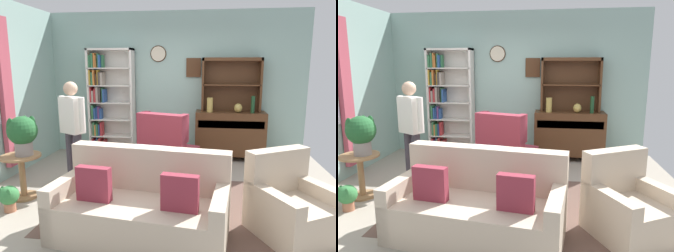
% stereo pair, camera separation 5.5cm
% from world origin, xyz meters
% --- Properties ---
extents(ground_plane, '(5.40, 4.60, 0.02)m').
position_xyz_m(ground_plane, '(0.00, 0.00, -0.01)').
color(ground_plane, '#9E9384').
extents(wall_back, '(5.00, 0.09, 2.80)m').
position_xyz_m(wall_back, '(-0.00, 2.13, 1.40)').
color(wall_back, '#93B7AD').
rests_on(wall_back, ground_plane).
extents(area_rug, '(2.89, 1.93, 0.01)m').
position_xyz_m(area_rug, '(0.20, -0.30, 0.00)').
color(area_rug, brown).
rests_on(area_rug, ground_plane).
extents(bookshelf, '(0.90, 0.30, 2.10)m').
position_xyz_m(bookshelf, '(-1.35, 1.94, 1.04)').
color(bookshelf, silver).
rests_on(bookshelf, ground_plane).
extents(sideboard, '(1.30, 0.45, 0.92)m').
position_xyz_m(sideboard, '(1.07, 1.86, 0.51)').
color(sideboard, '#4C2D19').
rests_on(sideboard, ground_plane).
extents(sideboard_hutch, '(1.10, 0.26, 1.00)m').
position_xyz_m(sideboard_hutch, '(1.07, 1.97, 1.56)').
color(sideboard_hutch, '#4C2D19').
rests_on(sideboard_hutch, sideboard).
extents(vase_tall, '(0.11, 0.11, 0.27)m').
position_xyz_m(vase_tall, '(0.68, 1.78, 1.05)').
color(vase_tall, tan).
rests_on(vase_tall, sideboard).
extents(vase_round, '(0.15, 0.15, 0.17)m').
position_xyz_m(vase_round, '(1.20, 1.79, 1.01)').
color(vase_round, tan).
rests_on(vase_round, sideboard).
extents(bottle_wine, '(0.07, 0.07, 0.31)m').
position_xyz_m(bottle_wine, '(1.46, 1.77, 1.07)').
color(bottle_wine, '#194223').
rests_on(bottle_wine, sideboard).
extents(couch_floral, '(1.89, 1.07, 0.90)m').
position_xyz_m(couch_floral, '(-0.02, -1.04, 0.31)').
color(couch_floral, beige).
rests_on(couch_floral, ground_plane).
extents(armchair_floral, '(1.04, 1.05, 0.88)m').
position_xyz_m(armchair_floral, '(1.56, -0.81, 0.29)').
color(armchair_floral, beige).
rests_on(armchair_floral, ground_plane).
extents(wingback_chair, '(0.99, 1.01, 1.05)m').
position_xyz_m(wingback_chair, '(0.00, 0.84, 0.38)').
color(wingback_chair, maroon).
rests_on(wingback_chair, ground_plane).
extents(plant_stand, '(0.52, 0.52, 0.60)m').
position_xyz_m(plant_stand, '(-1.83, -0.31, 0.37)').
color(plant_stand, '#997047').
rests_on(plant_stand, ground_plane).
extents(potted_plant_large, '(0.38, 0.38, 0.53)m').
position_xyz_m(potted_plant_large, '(-1.77, -0.30, 0.91)').
color(potted_plant_large, gray).
rests_on(potted_plant_large, plant_stand).
extents(potted_plant_small, '(0.24, 0.24, 0.33)m').
position_xyz_m(potted_plant_small, '(-1.77, -0.72, 0.19)').
color(potted_plant_small, '#AD6B4C').
rests_on(potted_plant_small, ground_plane).
extents(person_reading, '(0.50, 0.34, 1.56)m').
position_xyz_m(person_reading, '(-1.29, 0.17, 0.91)').
color(person_reading, '#38333D').
rests_on(person_reading, ground_plane).
extents(coffee_table, '(0.80, 0.50, 0.42)m').
position_xyz_m(coffee_table, '(0.12, -0.17, 0.35)').
color(coffee_table, '#4C2D19').
rests_on(coffee_table, ground_plane).
extents(book_stack, '(0.20, 0.16, 0.09)m').
position_xyz_m(book_stack, '(0.04, -0.15, 0.47)').
color(book_stack, '#723F7F').
rests_on(book_stack, coffee_table).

